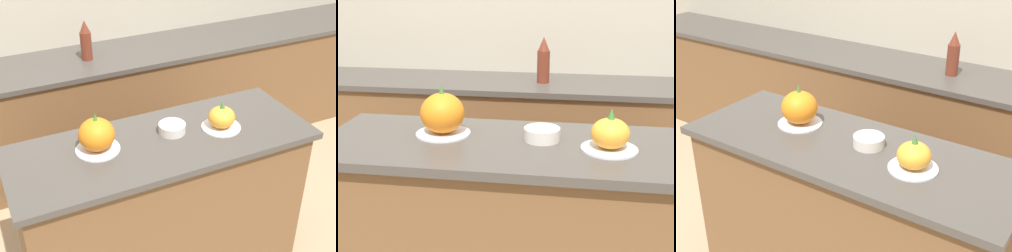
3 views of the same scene
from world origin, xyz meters
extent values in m
cube|color=brown|center=(0.00, 0.00, 0.45)|extent=(1.52, 0.53, 0.90)
cube|color=#47423D|center=(0.00, 0.00, 0.92)|extent=(1.58, 0.59, 0.03)
cube|color=brown|center=(0.00, 1.26, 0.43)|extent=(6.00, 0.56, 0.87)
cube|color=#47423D|center=(0.00, 1.26, 0.88)|extent=(6.00, 0.60, 0.03)
cylinder|color=silver|center=(-0.32, 0.06, 0.94)|extent=(0.22, 0.22, 0.01)
ellipsoid|color=orange|center=(-0.32, 0.06, 1.02)|extent=(0.18, 0.18, 0.16)
cone|color=#38702D|center=(-0.32, 0.06, 1.12)|extent=(0.02, 0.02, 0.04)
cylinder|color=silver|center=(0.33, -0.02, 0.94)|extent=(0.21, 0.21, 0.01)
ellipsoid|color=orange|center=(0.33, -0.02, 1.00)|extent=(0.14, 0.14, 0.11)
cone|color=#38702D|center=(0.33, -0.02, 1.07)|extent=(0.03, 0.03, 0.04)
cylinder|color=maroon|center=(-0.01, 1.25, 1.00)|extent=(0.08, 0.08, 0.20)
cone|color=maroon|center=(-0.01, 1.25, 1.15)|extent=(0.07, 0.07, 0.09)
cylinder|color=beige|center=(0.08, 0.05, 0.96)|extent=(0.14, 0.14, 0.05)
camera|label=1|loc=(-0.83, -1.81, 2.22)|focal=50.00mm
camera|label=2|loc=(0.21, -1.67, 1.54)|focal=50.00mm
camera|label=3|loc=(1.02, -1.55, 1.93)|focal=50.00mm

